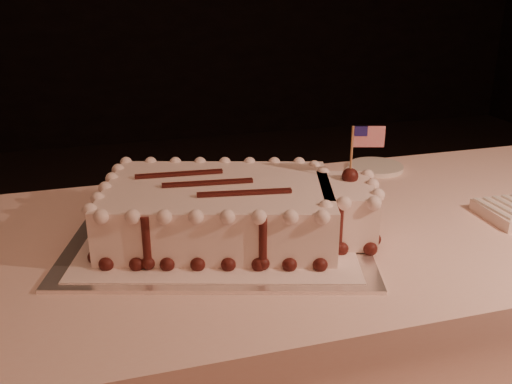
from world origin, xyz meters
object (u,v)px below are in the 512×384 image
object	(u,v)px
cake_board	(220,236)
side_plate	(376,167)
banquet_table	(366,354)
sheet_cake	(235,209)

from	to	relation	value
cake_board	side_plate	bearing A→B (deg)	47.12
banquet_table	sheet_cake	xyz separation A→B (m)	(-0.34, -0.01, 0.44)
cake_board	side_plate	world-z (taller)	side_plate
banquet_table	side_plate	world-z (taller)	side_plate
cake_board	banquet_table	bearing A→B (deg)	16.17
banquet_table	side_plate	size ratio (longest dim) A/B	15.54
side_plate	sheet_cake	bearing A→B (deg)	-147.17
sheet_cake	banquet_table	bearing A→B (deg)	1.09
banquet_table	cake_board	world-z (taller)	cake_board
cake_board	sheet_cake	distance (m)	0.07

